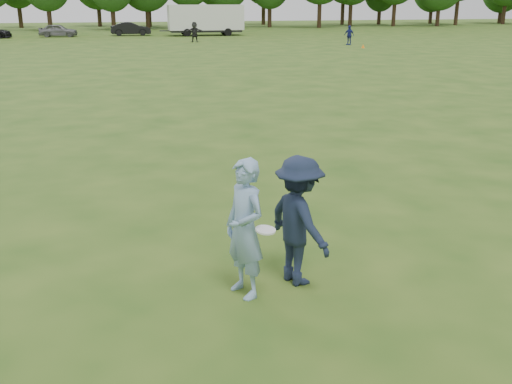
# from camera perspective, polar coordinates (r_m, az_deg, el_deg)

# --- Properties ---
(ground) EXTENTS (200.00, 200.00, 0.00)m
(ground) POSITION_cam_1_polar(r_m,az_deg,el_deg) (9.08, -0.32, -7.43)
(ground) COLOR #274C15
(ground) RESTS_ON ground
(thrower) EXTENTS (0.70, 0.83, 1.93)m
(thrower) POSITION_cam_1_polar(r_m,az_deg,el_deg) (8.00, -1.07, -3.52)
(thrower) COLOR #7FA1C5
(thrower) RESTS_ON ground
(defender) EXTENTS (1.05, 1.36, 1.86)m
(defender) POSITION_cam_1_polar(r_m,az_deg,el_deg) (8.39, 4.11, -2.75)
(defender) COLOR #192339
(defender) RESTS_ON ground
(player_far_b) EXTENTS (0.91, 1.01, 1.64)m
(player_far_b) POSITION_cam_1_polar(r_m,az_deg,el_deg) (54.19, 8.85, 14.54)
(player_far_b) COLOR navy
(player_far_b) RESTS_ON ground
(player_far_d) EXTENTS (1.75, 0.77, 1.82)m
(player_far_d) POSITION_cam_1_polar(r_m,az_deg,el_deg) (57.36, -5.88, 14.92)
(player_far_d) COLOR #242424
(player_far_d) RESTS_ON ground
(car_e) EXTENTS (4.05, 1.96, 1.33)m
(car_e) POSITION_cam_1_polar(r_m,az_deg,el_deg) (68.09, -18.33, 14.41)
(car_e) COLOR slate
(car_e) RESTS_ON ground
(car_f) EXTENTS (4.29, 1.51, 1.41)m
(car_f) POSITION_cam_1_polar(r_m,az_deg,el_deg) (68.51, -11.85, 14.96)
(car_f) COLOR black
(car_f) RESTS_ON ground
(field_cone) EXTENTS (0.28, 0.28, 0.30)m
(field_cone) POSITION_cam_1_polar(r_m,az_deg,el_deg) (50.98, 10.16, 13.51)
(field_cone) COLOR orange
(field_cone) RESTS_ON ground
(disc_in_play) EXTENTS (0.28, 0.28, 0.07)m
(disc_in_play) POSITION_cam_1_polar(r_m,az_deg,el_deg) (7.77, 0.91, -3.64)
(disc_in_play) COLOR white
(disc_in_play) RESTS_ON ground
(cargo_trailer) EXTENTS (9.00, 2.75, 3.20)m
(cargo_trailer) POSITION_cam_1_polar(r_m,az_deg,el_deg) (67.37, -4.82, 16.13)
(cargo_trailer) COLOR white
(cargo_trailer) RESTS_ON ground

